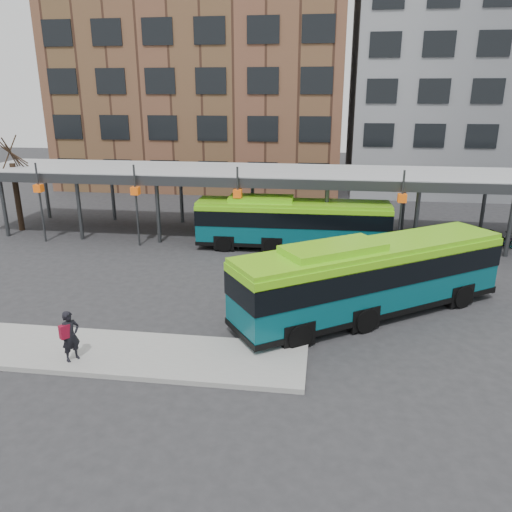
{
  "coord_description": "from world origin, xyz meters",
  "views": [
    {
      "loc": [
        1.84,
        -17.61,
        8.74
      ],
      "look_at": [
        -1.06,
        3.24,
        1.8
      ],
      "focal_mm": 35.0,
      "sensor_mm": 36.0,
      "label": 1
    }
  ],
  "objects_px": {
    "bus_rear": "(292,222)",
    "pedestrian": "(70,336)",
    "tree": "(17,194)",
    "bus_front": "(371,276)"
  },
  "relations": [
    {
      "from": "bus_front",
      "to": "pedestrian",
      "type": "height_order",
      "value": "bus_front"
    },
    {
      "from": "bus_front",
      "to": "bus_rear",
      "type": "xyz_separation_m",
      "value": [
        -3.81,
        8.75,
        -0.12
      ]
    },
    {
      "from": "bus_rear",
      "to": "tree",
      "type": "bearing_deg",
      "value": 173.74
    },
    {
      "from": "tree",
      "to": "pedestrian",
      "type": "xyz_separation_m",
      "value": [
        11.7,
        -15.76,
        -1.36
      ]
    },
    {
      "from": "tree",
      "to": "bus_rear",
      "type": "xyz_separation_m",
      "value": [
        18.04,
        -1.6,
        -0.85
      ]
    },
    {
      "from": "bus_front",
      "to": "pedestrian",
      "type": "bearing_deg",
      "value": 173.32
    },
    {
      "from": "bus_rear",
      "to": "pedestrian",
      "type": "bearing_deg",
      "value": -115.28
    },
    {
      "from": "pedestrian",
      "to": "tree",
      "type": "bearing_deg",
      "value": 70.24
    },
    {
      "from": "bus_rear",
      "to": "pedestrian",
      "type": "xyz_separation_m",
      "value": [
        -6.33,
        -14.16,
        -0.52
      ]
    },
    {
      "from": "tree",
      "to": "bus_rear",
      "type": "bearing_deg",
      "value": -5.07
    }
  ]
}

